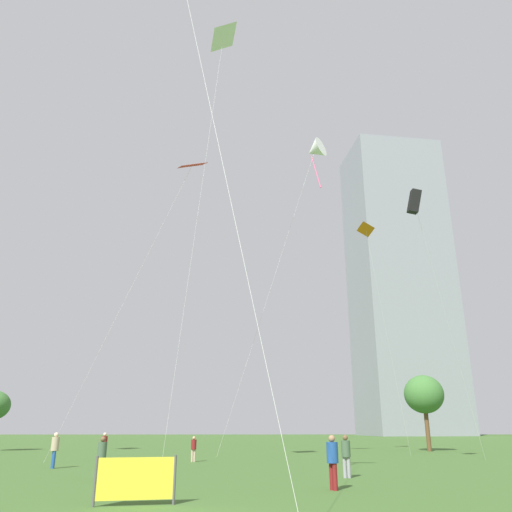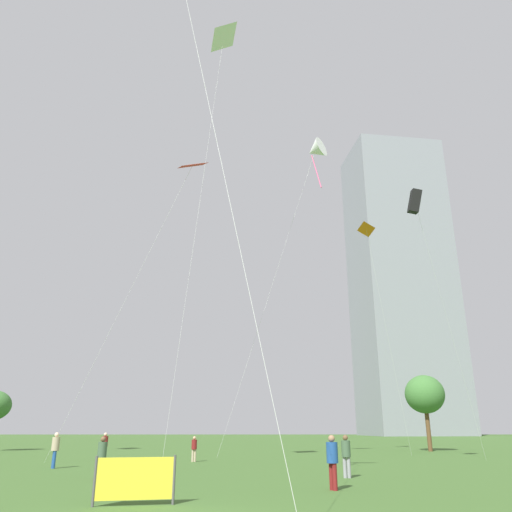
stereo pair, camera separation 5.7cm
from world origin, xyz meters
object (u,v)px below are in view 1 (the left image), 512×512
at_px(kite_flying_0, 366,232).
at_px(kite_flying_3, 414,202).
at_px(kite_flying_6, 192,166).
at_px(person_standing_5, 194,447).
at_px(person_standing_1, 104,444).
at_px(person_standing_6, 346,453).
at_px(distant_highrise_0, 400,282).
at_px(kite_flying_1, 223,40).
at_px(person_standing_3, 55,447).
at_px(person_standing_4, 333,458).
at_px(person_standing_0, 102,454).
at_px(kite_flying_4, 315,150).
at_px(event_banner, 136,479).
at_px(park_tree_0, 424,395).

bearing_deg(kite_flying_0, kite_flying_3, -73.48).
bearing_deg(kite_flying_6, person_standing_5, 83.23).
relative_size(person_standing_1, person_standing_6, 0.98).
bearing_deg(distant_highrise_0, person_standing_1, -125.63).
distance_m(person_standing_5, kite_flying_1, 28.30).
relative_size(person_standing_3, kite_flying_1, 0.06).
xyz_separation_m(kite_flying_1, distant_highrise_0, (42.74, 102.82, 11.03)).
relative_size(person_standing_3, kite_flying_3, 0.11).
bearing_deg(person_standing_4, person_standing_6, 134.61).
relative_size(person_standing_0, person_standing_5, 1.12).
height_order(person_standing_4, kite_flying_1, kite_flying_1).
distance_m(person_standing_5, person_standing_6, 13.40).
xyz_separation_m(kite_flying_4, event_banner, (-8.90, -22.89, -24.41)).
height_order(person_standing_3, kite_flying_0, kite_flying_0).
xyz_separation_m(person_standing_0, kite_flying_4, (12.03, 15.29, 24.12)).
height_order(kite_flying_1, kite_flying_4, kite_flying_1).
bearing_deg(event_banner, person_standing_1, 107.76).
bearing_deg(person_standing_5, kite_flying_1, 97.94).
relative_size(person_standing_1, kite_flying_1, 0.06).
bearing_deg(kite_flying_4, kite_flying_3, -58.59).
bearing_deg(kite_flying_4, person_standing_3, -150.35).
bearing_deg(person_standing_3, person_standing_5, -82.04).
distance_m(person_standing_1, kite_flying_3, 26.50).
bearing_deg(kite_flying_6, person_standing_4, -58.18).
xyz_separation_m(person_standing_6, kite_flying_4, (1.31, 14.77, 24.09)).
height_order(person_standing_3, kite_flying_6, kite_flying_6).
xyz_separation_m(distant_highrise_0, event_banner, (-43.97, -116.34, -38.95)).
bearing_deg(kite_flying_6, kite_flying_3, -2.72).
xyz_separation_m(person_standing_4, person_standing_6, (1.29, 4.51, -0.04)).
height_order(person_standing_5, kite_flying_1, kite_flying_1).
distance_m(person_standing_5, park_tree_0, 24.90).
bearing_deg(event_banner, kite_flying_3, 45.48).
relative_size(person_standing_5, park_tree_0, 0.23).
xyz_separation_m(kite_flying_0, event_banner, (-12.29, -20.51, -15.80)).
relative_size(person_standing_0, park_tree_0, 0.26).
bearing_deg(event_banner, person_standing_6, 46.94).
distance_m(person_standing_4, person_standing_6, 4.69).
bearing_deg(person_standing_1, kite_flying_0, -58.36).
bearing_deg(kite_flying_0, distant_highrise_0, 71.70).
relative_size(person_standing_1, kite_flying_3, 0.10).
distance_m(person_standing_3, kite_flying_3, 26.30).
relative_size(person_standing_0, event_banner, 0.76).
height_order(person_standing_3, distant_highrise_0, distant_highrise_0).
bearing_deg(event_banner, kite_flying_4, 68.76).
bearing_deg(kite_flying_0, person_standing_1, 179.29).
relative_size(kite_flying_6, park_tree_0, 2.93).
xyz_separation_m(person_standing_5, person_standing_6, (7.94, -10.79, 0.14)).
height_order(person_standing_1, kite_flying_0, kite_flying_0).
bearing_deg(person_standing_0, person_standing_4, -153.89).
bearing_deg(person_standing_5, distant_highrise_0, -122.83).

